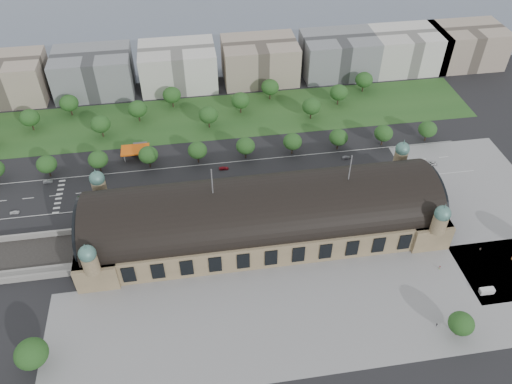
{
  "coord_description": "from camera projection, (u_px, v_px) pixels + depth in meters",
  "views": [
    {
      "loc": [
        -25.53,
        -146.49,
        156.05
      ],
      "look_at": [
        -1.22,
        10.73,
        14.0
      ],
      "focal_mm": 35.0,
      "sensor_mm": 36.0,
      "label": 1
    }
  ],
  "objects": [
    {
      "name": "tree_plaza_sw",
      "position": [
        31.0,
        354.0,
        162.92
      ],
      "size": [
        11.0,
        11.0,
        12.73
      ],
      "color": "#2D2116",
      "rests_on": "ground"
    },
    {
      "name": "tree_belt_3",
      "position": [
        100.0,
        124.0,
        262.34
      ],
      "size": [
        10.4,
        10.4,
        12.48
      ],
      "color": "#2D2116",
      "rests_on": "ground"
    },
    {
      "name": "road_slab",
      "position": [
        209.0,
        180.0,
        240.56
      ],
      "size": [
        260.0,
        26.0,
        0.1
      ],
      "primitive_type": "cube",
      "color": "black",
      "rests_on": "ground"
    },
    {
      "name": "tree_belt_2",
      "position": [
        69.0,
        103.0,
        277.86
      ],
      "size": [
        10.4,
        10.4,
        12.48
      ],
      "color": "#2D2116",
      "rests_on": "ground"
    },
    {
      "name": "bus_east",
      "position": [
        309.0,
        177.0,
        239.54
      ],
      "size": [
        12.84,
        3.63,
        3.54
      ],
      "primitive_type": "imported",
      "rotation": [
        0.0,
        0.0,
        1.62
      ],
      "color": "silver",
      "rests_on": "ground"
    },
    {
      "name": "office_6",
      "position": [
        407.0,
        50.0,
        317.99
      ],
      "size": [
        45.0,
        32.0,
        24.0
      ],
      "primitive_type": "cube",
      "color": "silver",
      "rests_on": "ground"
    },
    {
      "name": "tree_row_6",
      "position": [
        293.0,
        142.0,
        251.69
      ],
      "size": [
        9.6,
        9.6,
        11.52
      ],
      "color": "#2D2116",
      "rests_on": "ground"
    },
    {
      "name": "tree_belt_7",
      "position": [
        241.0,
        100.0,
        279.84
      ],
      "size": [
        10.4,
        10.4,
        12.48
      ],
      "color": "#2D2116",
      "rests_on": "ground"
    },
    {
      "name": "bus_mid",
      "position": [
        237.0,
        183.0,
        236.5
      ],
      "size": [
        12.37,
        3.85,
        3.39
      ],
      "primitive_type": "imported",
      "rotation": [
        0.0,
        0.0,
        1.49
      ],
      "color": "beige",
      "rests_on": "ground"
    },
    {
      "name": "parked_car_2",
      "position": [
        136.0,
        205.0,
        226.57
      ],
      "size": [
        5.82,
        4.77,
        1.59
      ],
      "primitive_type": "imported",
      "rotation": [
        0.0,
        0.0,
        -1.02
      ],
      "color": "#181C44",
      "rests_on": "ground"
    },
    {
      "name": "tree_belt_1",
      "position": [
        30.0,
        118.0,
        266.85
      ],
      "size": [
        10.4,
        10.4,
        12.48
      ],
      "color": "#2D2116",
      "rests_on": "ground"
    },
    {
      "name": "bus_west",
      "position": [
        230.0,
        185.0,
        235.56
      ],
      "size": [
        11.06,
        3.54,
        3.03
      ],
      "primitive_type": "imported",
      "rotation": [
        0.0,
        0.0,
        1.48
      ],
      "color": "#D14F21",
      "rests_on": "ground"
    },
    {
      "name": "station",
      "position": [
        263.0,
        215.0,
        207.99
      ],
      "size": [
        150.0,
        48.4,
        44.3
      ],
      "color": "#98835E",
      "rests_on": "ground"
    },
    {
      "name": "pedestrian_4",
      "position": [
        437.0,
        325.0,
        179.45
      ],
      "size": [
        0.91,
        1.09,
        1.56
      ],
      "primitive_type": "imported",
      "rotation": [
        0.0,
        0.0,
        4.14
      ],
      "color": "gray",
      "rests_on": "ground"
    },
    {
      "name": "tree_plaza_s",
      "position": [
        461.0,
        324.0,
        172.91
      ],
      "size": [
        9.0,
        9.0,
        10.64
      ],
      "color": "#2D2116",
      "rests_on": "ground"
    },
    {
      "name": "grass_belt",
      "position": [
        210.0,
        117.0,
        281.68
      ],
      "size": [
        300.0,
        45.0,
        0.1
      ],
      "primitive_type": "cube",
      "color": "#244E1F",
      "rests_on": "ground"
    },
    {
      "name": "tree_belt_6",
      "position": [
        209.0,
        115.0,
        268.83
      ],
      "size": [
        10.4,
        10.4,
        12.48
      ],
      "color": "#2D2116",
      "rests_on": "ground"
    },
    {
      "name": "office_3",
      "position": [
        178.0,
        66.0,
        301.46
      ],
      "size": [
        45.0,
        32.0,
        24.0
      ],
      "primitive_type": "cube",
      "color": "silver",
      "rests_on": "ground"
    },
    {
      "name": "office_4",
      "position": [
        260.0,
        60.0,
        307.16
      ],
      "size": [
        45.0,
        32.0,
        24.0
      ],
      "primitive_type": "cube",
      "color": "#A0907E",
      "rests_on": "ground"
    },
    {
      "name": "tree_belt_11",
      "position": [
        364.0,
        80.0,
        297.35
      ],
      "size": [
        10.4,
        10.4,
        12.48
      ],
      "color": "#2D2116",
      "rests_on": "ground"
    },
    {
      "name": "parked_car_4",
      "position": [
        188.0,
        206.0,
        226.29
      ],
      "size": [
        4.46,
        3.78,
        1.44
      ],
      "primitive_type": "imported",
      "rotation": [
        0.0,
        0.0,
        -0.95
      ],
      "color": "white",
      "rests_on": "ground"
    },
    {
      "name": "parked_car_3",
      "position": [
        149.0,
        204.0,
        227.25
      ],
      "size": [
        4.54,
        3.66,
        1.45
      ],
      "primitive_type": "imported",
      "rotation": [
        0.0,
        0.0,
        -1.03
      ],
      "color": "slate",
      "rests_on": "ground"
    },
    {
      "name": "tree_belt_5",
      "position": [
        172.0,
        95.0,
        284.36
      ],
      "size": [
        10.4,
        10.4,
        12.48
      ],
      "color": "#2D2116",
      "rests_on": "ground"
    },
    {
      "name": "traffic_car_6",
      "position": [
        432.0,
        163.0,
        249.19
      ],
      "size": [
        5.38,
        2.72,
        1.46
      ],
      "primitive_type": "imported",
      "rotation": [
        0.0,
        0.0,
        -1.63
      ],
      "color": "silver",
      "rests_on": "ground"
    },
    {
      "name": "tree_row_7",
      "position": [
        339.0,
        137.0,
        254.43
      ],
      "size": [
        9.6,
        9.6,
        11.52
      ],
      "color": "#2D2116",
      "rests_on": "ground"
    },
    {
      "name": "tree_row_2",
      "position": [
        98.0,
        160.0,
        240.75
      ],
      "size": [
        9.6,
        9.6,
        11.52
      ],
      "color": "#2D2116",
      "rests_on": "ground"
    },
    {
      "name": "tree_belt_8",
      "position": [
        270.0,
        87.0,
        290.86
      ],
      "size": [
        10.4,
        10.4,
        12.48
      ],
      "color": "#2D2116",
      "rests_on": "ground"
    },
    {
      "name": "traffic_car_5",
      "position": [
        346.0,
        157.0,
        252.9
      ],
      "size": [
        4.38,
        1.84,
        1.41
      ],
      "primitive_type": "imported",
      "rotation": [
        0.0,
        0.0,
        1.65
      ],
      "color": "#505157",
      "rests_on": "ground"
    },
    {
      "name": "tree_row_9",
      "position": [
        428.0,
        129.0,
        259.9
      ],
      "size": [
        9.6,
        9.6,
        11.52
      ],
      "color": "#2D2116",
      "rests_on": "ground"
    },
    {
      "name": "parked_car_5",
      "position": [
        207.0,
        204.0,
        227.24
      ],
      "size": [
        5.87,
        5.48,
        1.53
      ],
      "primitive_type": "imported",
      "rotation": [
        0.0,
        0.0,
        -0.88
      ],
      "color": "gray",
      "rests_on": "ground"
    },
    {
      "name": "tree_belt_10",
      "position": [
        339.0,
        92.0,
        286.34
      ],
      "size": [
        10.4,
        10.4,
        12.48
      ],
      "color": "#2D2116",
      "rests_on": "ground"
    },
    {
      "name": "traffic_car_3",
      "position": [
        224.0,
        168.0,
        246.44
      ],
      "size": [
        4.79,
        1.99,
        1.38
      ],
      "primitive_type": "imported",
      "rotation": [
        0.0,
        0.0,
        1.56
      ],
      "color": "maroon",
      "rests_on": "ground"
    },
    {
      "name": "traffic_car_2",
      "position": [
        104.0,
        203.0,
        227.54
      ],
      "size": [
        5.87,
        2.9,
        1.6
      ],
      "primitive_type": "imported",
      "rotation": [
        0.0,
        0.0,
        -1.53
      ],
      "color": "black",
      "rests_on": "ground"
    },
    {
      "name": "office_1",
      "position": [
        6.0,
        79.0,
        290.06
      ],
      "size": [
        45.0,
        32.0,
        24.0
      ],
      "primitive_type": "cube",
      "color": "#A0907E",
      "rests_on": "ground"
    },
    {
      "name": "tree_row_8",
      "position": [
        384.0,
        133.0,
        257.16
      ],
      "size": [
        9.6,
        9.6,
        11.52
      ],
      "color": "#2D2116",
      "rests_on": "ground"
    },
    {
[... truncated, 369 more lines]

